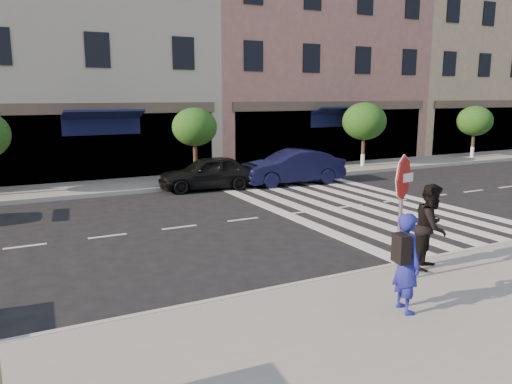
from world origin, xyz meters
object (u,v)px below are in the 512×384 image
Objects in this scene: photographer at (407,263)px; car_far_right at (292,167)px; stop_sign at (402,190)px; car_far_mid at (208,173)px; walker at (431,227)px.

photographer is 0.38× the size of car_far_right.
stop_sign is at bearing -16.51° from car_far_right.
car_far_mid is at bearing -92.93° from car_far_right.
walker is (1.95, 1.36, 0.05)m from photographer.
stop_sign reaches higher than car_far_mid.
stop_sign reaches higher than walker.
photographer is at bearing -173.70° from walker.
stop_sign is 11.48m from car_far_mid.
car_far_mid is 3.63m from car_far_right.
stop_sign is 1.66m from photographer.
stop_sign is at bearing -25.66° from photographer.
walker is 0.41× the size of car_far_right.
car_far_right is at bearing 45.32° from walker.
car_far_mid is (-0.52, 11.10, -0.37)m from walker.
photographer reaches higher than car_far_mid.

